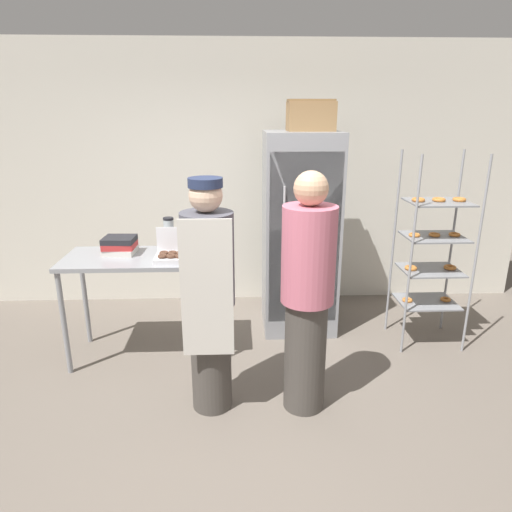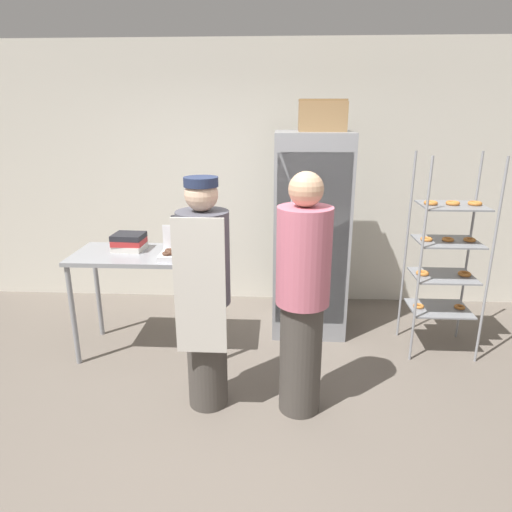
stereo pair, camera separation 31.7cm
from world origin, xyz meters
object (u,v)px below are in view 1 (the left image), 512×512
(blender_pitcher, at_px, (169,237))
(binder_stack, at_px, (120,245))
(person_baker, at_px, (209,296))
(baking_rack, at_px, (432,251))
(donut_box, at_px, (172,256))
(person_customer, at_px, (307,295))
(cardboard_storage_box, at_px, (311,116))
(refrigerator, at_px, (300,234))

(blender_pitcher, height_order, binder_stack, blender_pitcher)
(blender_pitcher, relative_size, person_baker, 0.18)
(baking_rack, distance_m, donut_box, 2.34)
(binder_stack, relative_size, person_customer, 0.16)
(cardboard_storage_box, bearing_deg, person_baker, -122.77)
(donut_box, distance_m, person_customer, 1.21)
(donut_box, bearing_deg, binder_stack, 153.56)
(refrigerator, relative_size, cardboard_storage_box, 4.53)
(person_baker, bearing_deg, binder_stack, 133.34)
(cardboard_storage_box, bearing_deg, donut_box, -148.38)
(person_customer, bearing_deg, person_baker, 177.91)
(baking_rack, height_order, person_customer, baking_rack)
(cardboard_storage_box, bearing_deg, refrigerator, -157.11)
(binder_stack, xyz_separation_m, person_baker, (0.81, -0.86, -0.12))
(baking_rack, relative_size, binder_stack, 6.35)
(person_customer, bearing_deg, binder_stack, 149.39)
(refrigerator, bearing_deg, binder_stack, -163.45)
(baking_rack, distance_m, person_baker, 2.20)
(blender_pitcher, height_order, person_customer, person_customer)
(refrigerator, distance_m, person_customer, 1.37)
(blender_pitcher, distance_m, cardboard_storage_box, 1.69)
(donut_box, xyz_separation_m, blender_pitcher, (-0.05, 0.27, 0.09))
(donut_box, bearing_deg, blender_pitcher, 101.41)
(person_baker, relative_size, person_customer, 0.97)
(refrigerator, xyz_separation_m, baking_rack, (1.17, -0.39, -0.07))
(blender_pitcher, bearing_deg, baking_rack, 1.50)
(refrigerator, height_order, cardboard_storage_box, cardboard_storage_box)
(refrigerator, height_order, person_customer, refrigerator)
(refrigerator, bearing_deg, person_customer, -95.33)
(baking_rack, distance_m, binder_stack, 2.80)
(baking_rack, height_order, cardboard_storage_box, cardboard_storage_box)
(donut_box, relative_size, person_baker, 0.16)
(refrigerator, relative_size, person_baker, 1.14)
(person_customer, bearing_deg, refrigerator, 84.67)
(baking_rack, xyz_separation_m, cardboard_storage_box, (-1.10, 0.42, 1.18))
(binder_stack, bearing_deg, donut_box, -26.44)
(binder_stack, bearing_deg, cardboard_storage_box, 16.83)
(baking_rack, bearing_deg, donut_box, -171.85)
(refrigerator, xyz_separation_m, binder_stack, (-1.62, -0.48, 0.04))
(person_customer, bearing_deg, blender_pitcher, 139.47)
(baking_rack, bearing_deg, refrigerator, 161.65)
(refrigerator, bearing_deg, cardboard_storage_box, 22.89)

